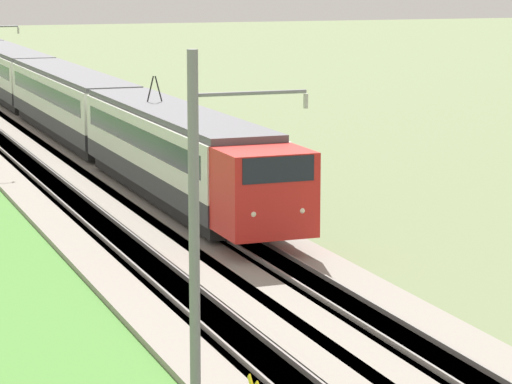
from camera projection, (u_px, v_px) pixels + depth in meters
The scene contains 6 objects.
ballast_main at pixel (5, 147), 64.40m from camera, with size 240.00×4.40×0.30m.
ballast_adjacent at pixel (77, 144), 65.75m from camera, with size 240.00×4.40×0.30m.
track_main at pixel (5, 147), 64.40m from camera, with size 240.00×1.57×0.45m.
track_adjacent at pixel (77, 143), 65.75m from camera, with size 240.00×1.57×0.45m.
passenger_train at pixel (35, 83), 76.62m from camera, with size 83.43×3.02×5.08m.
catenary_mast_near at pixel (197, 240), 24.23m from camera, with size 0.22×2.56×7.89m.
Camera 1 is at (-14.43, 9.77, 9.39)m, focal length 85.00 mm.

